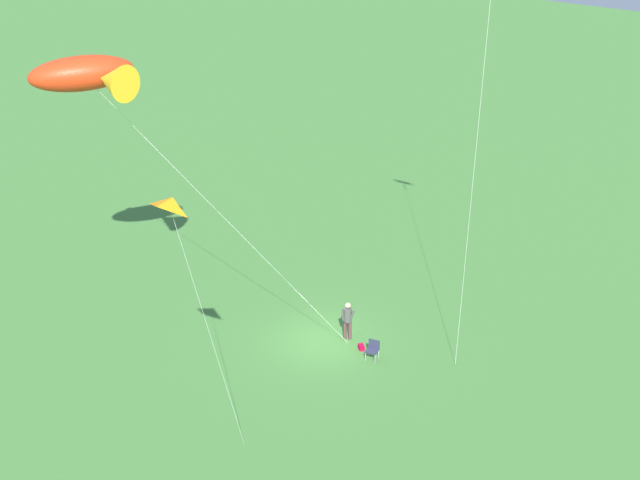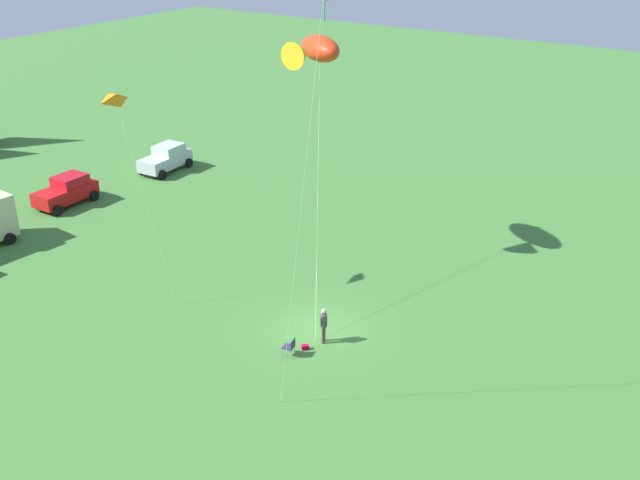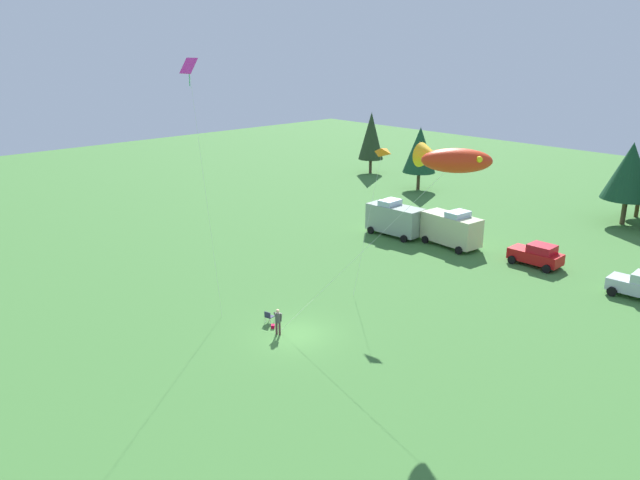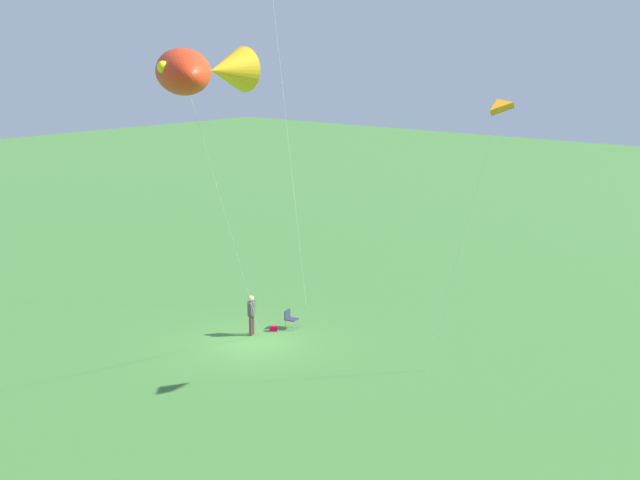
# 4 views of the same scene
# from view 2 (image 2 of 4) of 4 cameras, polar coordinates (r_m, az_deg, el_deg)

# --- Properties ---
(ground_plane) EXTENTS (160.00, 160.00, 0.00)m
(ground_plane) POSITION_cam_2_polar(r_m,az_deg,el_deg) (35.71, -0.17, -6.82)
(ground_plane) COLOR #3F7433
(person_kite_flyer) EXTENTS (0.58, 0.44, 1.74)m
(person_kite_flyer) POSITION_cam_2_polar(r_m,az_deg,el_deg) (34.25, 0.27, -6.33)
(person_kite_flyer) COLOR brown
(person_kite_flyer) RESTS_ON ground
(folding_chair) EXTENTS (0.58, 0.58, 0.82)m
(folding_chair) POSITION_cam_2_polar(r_m,az_deg,el_deg) (33.63, -2.28, -8.07)
(folding_chair) COLOR #2B2E47
(folding_chair) RESTS_ON ground
(backpack_on_grass) EXTENTS (0.38, 0.38, 0.22)m
(backpack_on_grass) POSITION_cam_2_polar(r_m,az_deg,el_deg) (34.22, -1.14, -8.16)
(backpack_on_grass) COLOR #B3062F
(backpack_on_grass) RESTS_ON ground
(car_red_sedan) EXTENTS (4.23, 2.27, 1.89)m
(car_red_sedan) POSITION_cam_2_polar(r_m,az_deg,el_deg) (52.19, -18.75, 3.58)
(car_red_sedan) COLOR red
(car_red_sedan) RESTS_ON ground
(car_silver_compact) EXTENTS (4.31, 2.45, 1.89)m
(car_silver_compact) POSITION_cam_2_polar(r_m,az_deg,el_deg) (56.85, -11.66, 6.12)
(car_silver_compact) COLOR #B8BEC4
(car_silver_compact) RESTS_ON ground
(kite_large_fish) EXTENTS (10.52, 7.62, 12.19)m
(kite_large_fish) POSITION_cam_2_polar(r_m,az_deg,el_deg) (39.83, -0.37, 14.30)
(kite_large_fish) COLOR red
(kite_large_fish) RESTS_ON ground
(kite_diamond_rainbow) EXTENTS (1.11, 2.09, 16.66)m
(kite_diamond_rainbow) POSITION_cam_2_polar(r_m,az_deg,el_deg) (24.53, 0.21, 17.59)
(kite_diamond_rainbow) COLOR #DF319A
(kite_diamond_rainbow) RESTS_ON ground
(kite_delta_orange) EXTENTS (1.17, 3.02, 10.54)m
(kite_delta_orange) POSITION_cam_2_polar(r_m,az_deg,el_deg) (36.38, -15.19, 10.35)
(kite_delta_orange) COLOR orange
(kite_delta_orange) RESTS_ON ground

